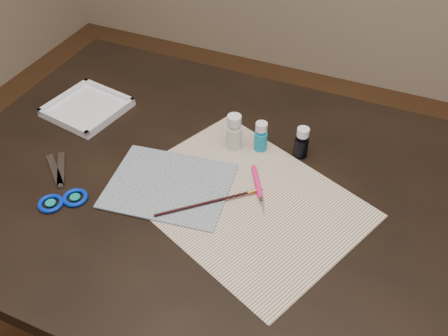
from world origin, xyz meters
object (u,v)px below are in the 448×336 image
at_px(paper, 244,200).
at_px(palette_tray, 87,107).
at_px(paint_bottle_cyan, 261,136).
at_px(paint_bottle_white, 234,132).
at_px(canvas, 169,185).
at_px(paint_bottle_navy, 302,142).
at_px(scissors, 56,181).

xyz_separation_m(paper, palette_tray, (-0.50, 0.14, 0.01)).
xyz_separation_m(paint_bottle_cyan, palette_tray, (-0.47, -0.04, -0.03)).
bearing_deg(palette_tray, paint_bottle_white, 2.41).
height_order(canvas, paint_bottle_navy, paint_bottle_navy).
bearing_deg(paper, palette_tray, 164.62).
xyz_separation_m(paint_bottle_white, palette_tray, (-0.41, -0.02, -0.04)).
bearing_deg(paint_bottle_cyan, palette_tray, -175.69).
relative_size(paint_bottle_cyan, paint_bottle_navy, 0.97).
xyz_separation_m(paint_bottle_white, scissors, (-0.32, -0.28, -0.04)).
bearing_deg(scissors, palette_tray, -29.74).
xyz_separation_m(paper, paint_bottle_cyan, (-0.03, 0.17, 0.04)).
distance_m(paint_bottle_white, paint_bottle_cyan, 0.06).
bearing_deg(palette_tray, paper, -15.38).
height_order(canvas, scissors, scissors).
height_order(paint_bottle_cyan, palette_tray, paint_bottle_cyan).
bearing_deg(paint_bottle_cyan, paper, -80.73).
height_order(paper, canvas, canvas).
distance_m(canvas, paint_bottle_white, 0.20).
relative_size(paper, palette_tray, 2.69).
height_order(canvas, paint_bottle_cyan, paint_bottle_cyan).
xyz_separation_m(canvas, paint_bottle_cyan, (0.14, 0.20, 0.03)).
height_order(paper, paint_bottle_navy, paint_bottle_navy).
distance_m(paint_bottle_navy, scissors, 0.57).
height_order(paint_bottle_navy, scissors, paint_bottle_navy).
bearing_deg(canvas, scissors, -158.94).
distance_m(scissors, palette_tray, 0.28).
bearing_deg(paint_bottle_cyan, paint_bottle_navy, 9.81).
distance_m(paper, palette_tray, 0.52).
xyz_separation_m(paint_bottle_cyan, scissors, (-0.38, -0.29, -0.03)).
bearing_deg(paint_bottle_white, canvas, -113.13).
bearing_deg(scissors, paper, -123.83).
xyz_separation_m(paper, paint_bottle_navy, (0.07, 0.19, 0.04)).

